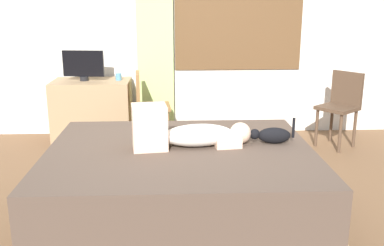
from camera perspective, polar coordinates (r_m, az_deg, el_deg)
name	(u,v)px	position (r m, az deg, el deg)	size (l,w,h in m)	color
ground_plane	(186,207)	(3.73, -0.75, -10.67)	(16.00, 16.00, 0.00)	brown
back_wall_with_window	(182,17)	(5.59, -1.30, 13.43)	(6.40, 0.14, 2.90)	silver
bed	(180,181)	(3.53, -1.49, -7.48)	(2.10, 1.73, 0.54)	#997A56
person_lying	(186,132)	(3.46, -0.77, -1.19)	(0.94, 0.36, 0.34)	silver
cat	(272,135)	(3.60, 10.18, -1.54)	(0.36, 0.13, 0.21)	black
desk	(93,111)	(5.42, -12.58, 1.47)	(0.90, 0.56, 0.74)	#997A56
tv_monitor	(83,65)	(5.34, -13.73, 7.22)	(0.48, 0.10, 0.35)	black
cup	(119,77)	(5.31, -9.38, 5.86)	(0.07, 0.07, 0.08)	teal
chair_by_desk	(147,103)	(5.14, -5.77, 2.58)	(0.41, 0.41, 0.86)	brown
chair_spare	(341,103)	(5.38, 18.54, 2.44)	(0.53, 0.53, 0.86)	#4C3828
curtain_left	(155,38)	(5.49, -4.76, 10.83)	(0.44, 0.06, 2.42)	#ADCC75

